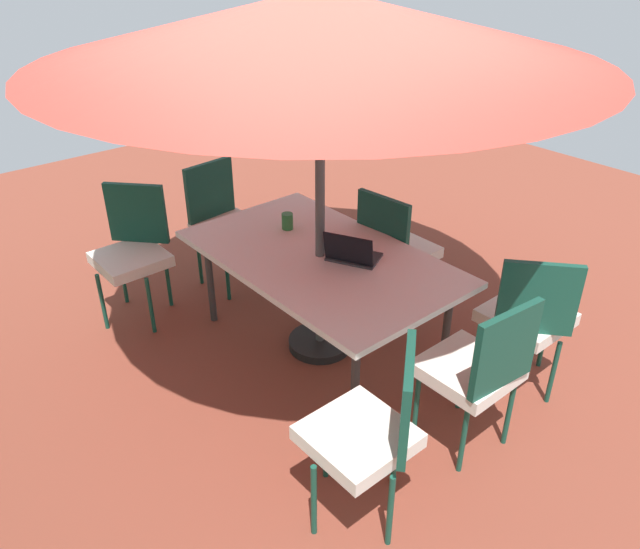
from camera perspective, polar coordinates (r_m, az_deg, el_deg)
name	(u,v)px	position (r m, az deg, el deg)	size (l,w,h in m)	color
ground_plane	(320,347)	(4.39, 0.00, -6.68)	(10.00, 10.00, 0.02)	brown
dining_table	(320,262)	(4.01, 0.00, 1.19)	(1.83, 1.08, 0.72)	silver
patio_umbrella	(320,27)	(3.55, 0.00, 21.80)	(3.17, 3.17, 2.30)	#4C4C4C
chair_south	(394,246)	(4.51, 6.85, 2.61)	(0.47, 0.48, 0.98)	silver
chair_northeast	(133,247)	(4.66, -16.85, 2.40)	(0.59, 0.59, 0.98)	silver
chair_northwest	(372,428)	(2.97, 4.77, -13.92)	(0.59, 0.58, 0.98)	silver
chair_southwest	(529,314)	(3.92, 18.67, -3.47)	(0.58, 0.59, 0.98)	silver
chair_west	(478,367)	(3.41, 14.35, -8.22)	(0.48, 0.47, 0.98)	silver
chair_east	(223,219)	(4.94, -8.92, 5.04)	(0.48, 0.47, 0.98)	silver
laptop	(352,254)	(3.91, 2.96, 1.89)	(0.40, 0.36, 0.21)	#2D2D33
cup	(287,221)	(4.32, -3.02, 4.92)	(0.08, 0.08, 0.11)	#286B33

